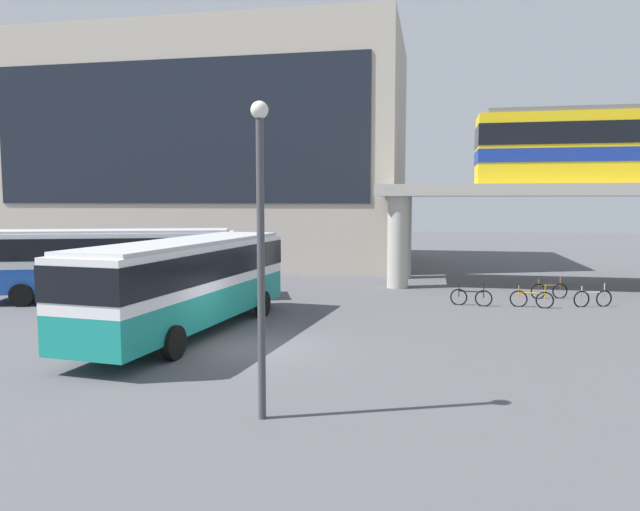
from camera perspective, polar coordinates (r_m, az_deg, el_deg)
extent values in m
plane|color=#515156|center=(28.04, -0.21, -3.98)|extent=(120.00, 120.00, 0.00)
cube|color=#B2A899|center=(45.72, -10.17, 9.70)|extent=(27.90, 14.00, 16.15)
cube|color=black|center=(39.32, -13.96, 11.53)|extent=(25.11, 0.10, 9.04)
cylinder|color=#ADA89E|center=(30.88, 7.55, 1.29)|extent=(1.10, 1.10, 4.77)
cylinder|color=#ADA89E|center=(34.84, 7.93, 1.75)|extent=(1.10, 1.10, 4.77)
cube|color=teal|center=(20.63, -12.59, -4.55)|extent=(3.66, 11.20, 1.10)
cube|color=white|center=(20.45, -12.67, -0.96)|extent=(3.66, 11.20, 1.50)
cube|color=black|center=(20.44, -12.67, -0.75)|extent=(3.71, 11.25, 0.96)
cube|color=silver|center=(20.38, -12.71, 1.30)|extent=(3.48, 10.64, 0.12)
cylinder|color=black|center=(24.36, -11.03, -4.32)|extent=(0.39, 1.02, 1.00)
cylinder|color=black|center=(23.30, -5.58, -4.69)|extent=(0.39, 1.02, 1.00)
cylinder|color=black|center=(18.91, -20.55, -7.37)|extent=(0.39, 1.02, 1.00)
cylinder|color=black|center=(17.52, -13.99, -8.19)|extent=(0.39, 1.02, 1.00)
cube|color=#1E4CB2|center=(28.57, -19.45, -1.99)|extent=(11.22, 5.92, 1.10)
cube|color=silver|center=(28.44, -19.53, 0.61)|extent=(11.22, 5.92, 1.50)
cube|color=black|center=(28.43, -19.54, 0.76)|extent=(11.27, 5.97, 0.96)
cube|color=silver|center=(28.38, -19.58, 2.24)|extent=(10.66, 5.62, 0.12)
cylinder|color=black|center=(28.37, -26.92, -3.44)|extent=(1.04, 0.59, 1.00)
cylinder|color=black|center=(30.72, -25.41, -2.74)|extent=(1.04, 0.59, 1.00)
cylinder|color=black|center=(26.95, -13.51, -3.44)|extent=(1.04, 0.59, 1.00)
cylinder|color=black|center=(29.42, -13.04, -2.70)|extent=(1.04, 0.59, 1.00)
torus|color=black|center=(26.70, 20.92, -4.07)|extent=(0.74, 0.18, 0.74)
torus|color=black|center=(26.71, 18.66, -4.00)|extent=(0.74, 0.18, 0.74)
cylinder|color=orange|center=(26.66, 19.81, -3.44)|extent=(1.04, 0.23, 0.05)
cylinder|color=orange|center=(26.67, 18.68, -3.36)|extent=(0.04, 0.04, 0.55)
cylinder|color=orange|center=(26.65, 20.95, -3.33)|extent=(0.04, 0.04, 0.65)
torus|color=black|center=(28.17, 25.78, -3.78)|extent=(0.72, 0.30, 0.74)
torus|color=black|center=(27.59, 23.98, -3.89)|extent=(0.72, 0.30, 0.74)
cylinder|color=silver|center=(27.84, 24.91, -3.27)|extent=(1.01, 0.40, 0.05)
cylinder|color=silver|center=(27.55, 24.00, -3.27)|extent=(0.04, 0.04, 0.55)
cylinder|color=silver|center=(28.12, 25.81, -3.07)|extent=(0.04, 0.04, 0.65)
torus|color=black|center=(29.65, 22.20, -3.21)|extent=(0.73, 0.27, 0.74)
torus|color=black|center=(29.18, 20.37, -3.28)|extent=(0.73, 0.27, 0.74)
cylinder|color=#996626|center=(29.37, 21.31, -2.70)|extent=(1.02, 0.34, 0.05)
cylinder|color=#996626|center=(29.14, 20.39, -2.69)|extent=(0.04, 0.04, 0.55)
cylinder|color=#996626|center=(29.60, 22.22, -2.54)|extent=(0.04, 0.04, 0.65)
torus|color=black|center=(26.37, 15.55, -4.03)|extent=(0.74, 0.17, 0.74)
torus|color=black|center=(26.45, 13.28, -3.95)|extent=(0.74, 0.17, 0.74)
cylinder|color=black|center=(26.36, 14.43, -3.39)|extent=(1.05, 0.20, 0.05)
cylinder|color=black|center=(26.41, 13.29, -3.31)|extent=(0.04, 0.04, 0.55)
cylinder|color=black|center=(26.31, 15.57, -3.28)|extent=(0.04, 0.04, 0.65)
cylinder|color=#3F3F44|center=(12.12, -5.73, -1.56)|extent=(0.16, 0.16, 6.21)
sphere|color=silver|center=(12.16, -5.88, 13.84)|extent=(0.36, 0.36, 0.36)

